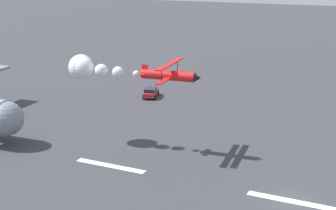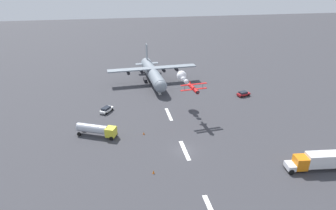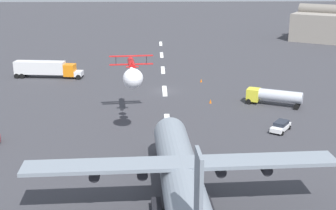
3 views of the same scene
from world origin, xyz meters
TOP-DOWN VIEW (x-y plane):
  - ground_plane at (0.00, 0.00)m, footprint 440.00×440.00m
  - runway_stripe_3 at (0.00, 0.00)m, footprint 8.00×0.90m
  - runway_stripe_4 at (18.74, 0.00)m, footprint 8.00×0.90m
  - runway_stripe_5 at (37.48, 0.00)m, footprint 8.00×0.90m
  - cargo_transport_plane at (45.14, 0.60)m, footprint 29.99×32.11m
  - stunt_biplane_red at (23.10, -5.16)m, footprint 15.68×7.21m
  - semi_truck_orange at (-11.88, -26.22)m, footprint 4.49×15.39m
  - fuel_tanker_truck at (10.28, 19.39)m, footprint 6.49×9.95m
  - followme_car_yellow at (27.45, -26.28)m, footprint 2.94×4.62m
  - airport_staff_sedan at (23.55, 17.25)m, footprint 4.68×4.05m
  - traffic_cone_near at (-6.86, 8.03)m, footprint 0.44×0.44m
  - traffic_cone_far at (8.78, 8.21)m, footprint 0.44×0.44m

SIDE VIEW (x-z plane):
  - ground_plane at x=0.00m, z-range 0.00..0.00m
  - runway_stripe_3 at x=0.00m, z-range 0.00..0.01m
  - runway_stripe_4 at x=18.74m, z-range 0.00..0.01m
  - runway_stripe_5 at x=37.48m, z-range 0.00..0.01m
  - traffic_cone_near at x=-6.86m, z-range 0.00..0.75m
  - traffic_cone_far at x=8.78m, z-range 0.00..0.75m
  - followme_car_yellow at x=27.45m, z-range 0.05..1.57m
  - airport_staff_sedan at x=23.55m, z-range 0.05..1.57m
  - fuel_tanker_truck at x=10.28m, z-range 0.30..3.20m
  - semi_truck_orange at x=-11.88m, z-range 0.28..3.98m
  - cargo_transport_plane at x=45.14m, z-range -2.25..9.17m
  - stunt_biplane_red at x=23.10m, z-range 7.47..10.35m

